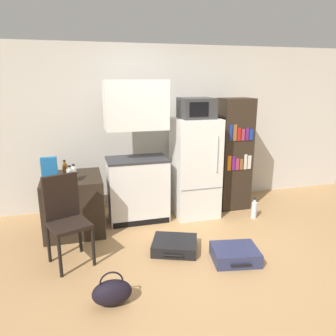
% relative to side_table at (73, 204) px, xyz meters
% --- Properties ---
extents(ground_plane, '(24.00, 24.00, 0.00)m').
position_rel_side_table_xyz_m(ground_plane, '(1.52, -1.21, -0.38)').
color(ground_plane, tan).
extents(wall_back, '(6.40, 0.10, 2.48)m').
position_rel_side_table_xyz_m(wall_back, '(1.72, 0.79, 0.87)').
color(wall_back, beige).
rests_on(wall_back, ground_plane).
extents(side_table, '(0.76, 0.79, 0.75)m').
position_rel_side_table_xyz_m(side_table, '(0.00, 0.00, 0.00)').
color(side_table, '#2D2319').
rests_on(side_table, ground_plane).
extents(kitchen_hutch, '(0.85, 0.52, 1.97)m').
position_rel_side_table_xyz_m(kitchen_hutch, '(0.89, 0.14, 0.53)').
color(kitchen_hutch, white).
rests_on(kitchen_hutch, ground_plane).
extents(refrigerator, '(0.63, 0.61, 1.44)m').
position_rel_side_table_xyz_m(refrigerator, '(1.74, 0.10, 0.35)').
color(refrigerator, white).
rests_on(refrigerator, ground_plane).
extents(microwave, '(0.46, 0.43, 0.28)m').
position_rel_side_table_xyz_m(microwave, '(1.74, 0.10, 1.21)').
color(microwave, '#333333').
rests_on(microwave, refrigerator).
extents(bookshelf, '(0.47, 0.38, 1.70)m').
position_rel_side_table_xyz_m(bookshelf, '(2.41, 0.21, 0.48)').
color(bookshelf, '#2D2319').
rests_on(bookshelf, ground_plane).
extents(bottle_amber_beer, '(0.06, 0.06, 0.22)m').
position_rel_side_table_xyz_m(bottle_amber_beer, '(-0.07, 0.05, 0.47)').
color(bottle_amber_beer, brown).
rests_on(bottle_amber_beer, side_table).
extents(bottle_clear_short, '(0.08, 0.08, 0.22)m').
position_rel_side_table_xyz_m(bottle_clear_short, '(-0.01, -0.26, 0.47)').
color(bottle_clear_short, silver).
rests_on(bottle_clear_short, side_table).
extents(bottle_milk_white, '(0.07, 0.07, 0.20)m').
position_rel_side_table_xyz_m(bottle_milk_white, '(0.04, -0.14, 0.46)').
color(bottle_milk_white, white).
rests_on(bottle_milk_white, side_table).
extents(cereal_box, '(0.19, 0.07, 0.30)m').
position_rel_side_table_xyz_m(cereal_box, '(-0.25, -0.11, 0.53)').
color(cereal_box, '#1E66A8').
rests_on(cereal_box, side_table).
extents(chair, '(0.52, 0.52, 0.98)m').
position_rel_side_table_xyz_m(chair, '(-0.07, -0.77, 0.20)').
color(chair, black).
rests_on(chair, ground_plane).
extents(suitcase_large_flat, '(0.64, 0.60, 0.13)m').
position_rel_side_table_xyz_m(suitcase_large_flat, '(1.14, -0.89, -0.31)').
color(suitcase_large_flat, black).
rests_on(suitcase_large_flat, ground_plane).
extents(suitcase_small_flat, '(0.56, 0.49, 0.15)m').
position_rel_side_table_xyz_m(suitcase_small_flat, '(1.72, -1.29, -0.30)').
color(suitcase_small_flat, navy).
rests_on(suitcase_small_flat, ground_plane).
extents(handbag, '(0.36, 0.20, 0.33)m').
position_rel_side_table_xyz_m(handbag, '(0.32, -1.67, -0.25)').
color(handbag, black).
rests_on(handbag, ground_plane).
extents(water_bottle_front, '(0.08, 0.08, 0.31)m').
position_rel_side_table_xyz_m(water_bottle_front, '(2.53, -0.29, -0.24)').
color(water_bottle_front, silver).
rests_on(water_bottle_front, ground_plane).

